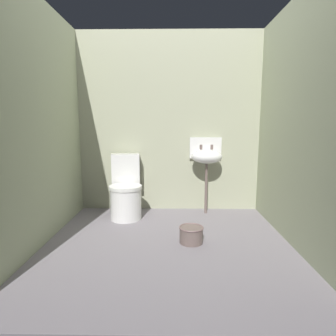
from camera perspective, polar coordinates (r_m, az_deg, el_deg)
ground_plane at (r=2.97m, az=-0.09°, el=-15.12°), size 2.80×2.60×0.08m
wall_back at (r=3.86m, az=0.22°, el=9.04°), size 2.80×0.10×2.36m
wall_left at (r=3.10m, az=-24.16°, el=8.34°), size 0.10×2.40×2.36m
wall_right at (r=3.06m, az=24.37°, el=8.33°), size 0.10×2.40×2.36m
toilet_near_wall at (r=3.61m, az=-8.49°, el=-4.77°), size 0.46×0.64×0.78m
sink at (r=3.70m, az=7.76°, el=2.39°), size 0.42×0.35×0.99m
bucket at (r=2.88m, az=4.69°, el=-13.15°), size 0.25×0.25×0.16m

